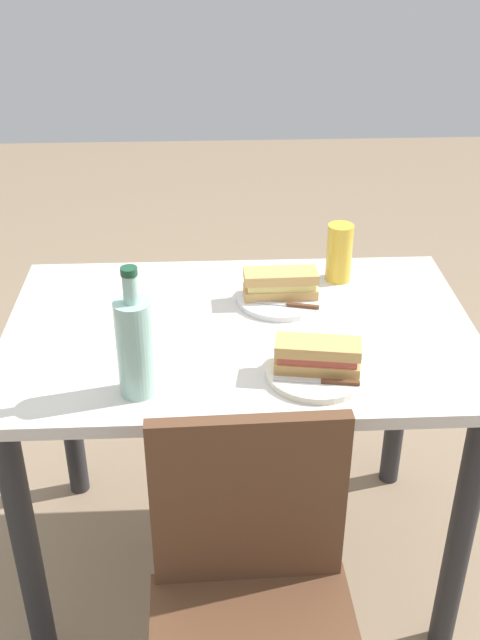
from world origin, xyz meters
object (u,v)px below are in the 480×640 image
Objects in this scene: dining_table at (240,373)px; plate_far at (280,298)px; chair_far at (253,602)px; baguette_sandwich_near at (318,356)px; plate_near at (317,372)px; baguette_sandwich_far at (281,284)px; knife_far at (287,305)px; beer_glass at (339,253)px; knife_near at (322,381)px; water_bottle at (135,345)px.

plate_far reaches higher than dining_table.
baguette_sandwich_near is (-0.16, -0.35, 0.33)m from chair_far.
baguette_sandwich_far is at bearing -81.92° from plate_near.
baguette_sandwich_far is (0.00, 0.00, 0.04)m from plate_far.
plate_far is at bearing -99.08° from chair_far.
baguette_sandwich_far is 0.06m from knife_far.
beer_glass reaches higher than chair_far.
chair_far is at bearing 62.08° from knife_near.
water_bottle reaches higher than plate_near.
dining_table is 7.19× the size of beer_glass.
knife_near is at bearing 121.42° from dining_table.
water_bottle is (0.38, 0.04, 0.11)m from plate_near.
plate_far is 0.77× the size of water_bottle.
water_bottle is (0.22, -0.31, 0.40)m from chair_far.
plate_near is 0.05m from knife_near.
beer_glass is (-0.15, -0.16, 0.06)m from knife_far.
baguette_sandwich_far is at bearing -130.50° from dining_table.
dining_table is 0.42m from water_bottle.
chair_far is 0.51m from baguette_sandwich_near.
beer_glass is (-0.16, -0.11, 0.07)m from plate_far.
plate_near is at bearing 97.12° from knife_far.
chair_far is 0.92m from beer_glass.
beer_glass is (-0.27, -0.80, 0.36)m from chair_far.
knife_far is at bearing -82.88° from plate_near.
baguette_sandwich_far is (0.05, -0.33, 0.00)m from baguette_sandwich_near.
knife_far is (-0.01, 0.05, -0.03)m from baguette_sandwich_far.
knife_far is 0.23m from beer_glass.
baguette_sandwich_near reaches higher than knife_far.
chair_far is 5.47× the size of beer_glass.
dining_table is 6.30× the size of knife_far.
knife_far reaches higher than plate_far.
baguette_sandwich_far is 1.19× the size of beer_glass.
knife_near is 0.33m from knife_far.
chair_far is at bearing 66.04° from plate_near.
knife_far is at bearing 103.07° from baguette_sandwich_far.
baguette_sandwich_far is (-0.11, -0.13, 0.18)m from dining_table.
chair_far is 0.55m from water_bottle.
beer_glass is at bearing -102.86° from knife_near.
knife_near is 0.63× the size of water_bottle.
plate_near is 1.23× the size of knife_near.
beer_glass is (-0.27, -0.24, 0.21)m from dining_table.
knife_near is 0.97× the size of baguette_sandwich_far.
dining_table is 5.05× the size of plate_near.
plate_near is at bearing -173.42° from water_bottle.
knife_near is (-0.00, 0.05, -0.03)m from baguette_sandwich_near.
baguette_sandwich_near reaches higher than knife_near.
plate_near is (-0.16, -0.35, 0.29)m from chair_far.
knife_near is 0.39m from baguette_sandwich_far.
baguette_sandwich_near is 0.46m from beer_glass.
water_bottle is at bearing 43.42° from knife_far.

